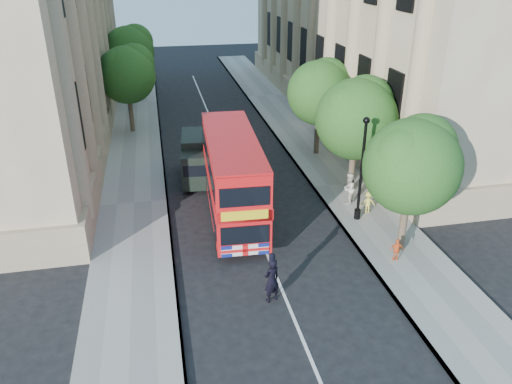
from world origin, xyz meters
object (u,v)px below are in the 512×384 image
double_decker_bus (233,175)px  police_constable (272,280)px  woman_pedestrian (349,188)px  lamp_post (361,174)px  box_van (199,160)px

double_decker_bus → police_constable: bearing=-84.7°
woman_pedestrian → lamp_post: bearing=40.0°
double_decker_bus → box_van: double_decker_bus is taller
box_van → woman_pedestrian: box_van is taller
lamp_post → woman_pedestrian: 2.31m
box_van → woman_pedestrian: (7.25, -4.82, -0.29)m
lamp_post → box_van: bearing=137.4°
double_decker_bus → box_van: size_ratio=1.93×
woman_pedestrian → box_van: bearing=-77.7°
police_constable → double_decker_bus: bearing=-110.8°
lamp_post → double_decker_bus: size_ratio=0.58×
lamp_post → woman_pedestrian: lamp_post is taller
box_van → lamp_post: bearing=-37.0°
box_van → double_decker_bus: bearing=-70.2°
lamp_post → police_constable: (-5.55, -5.25, -1.59)m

